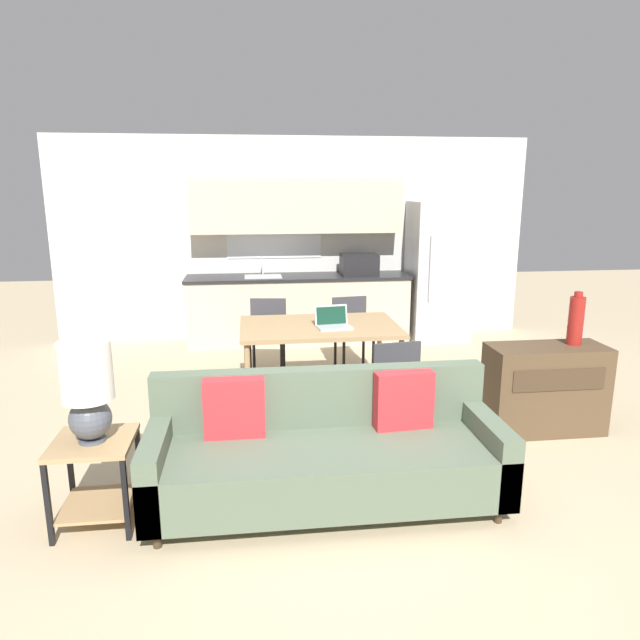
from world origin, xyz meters
TOP-DOWN VIEW (x-y plane):
  - ground_plane at (0.00, 0.00)m, footprint 20.00×20.00m
  - wall_back at (-0.00, 4.63)m, footprint 6.40×0.07m
  - kitchen_counter at (0.02, 4.33)m, footprint 2.94×0.65m
  - refrigerator at (1.91, 4.24)m, footprint 0.78×0.72m
  - dining_table at (0.02, 2.13)m, footprint 1.52×0.99m
  - couch at (-0.17, 0.28)m, footprint 2.28×0.80m
  - side_table at (-1.61, 0.19)m, footprint 0.48×0.48m
  - table_lamp at (-1.60, 0.17)m, footprint 0.30×0.30m
  - credenza at (1.83, 1.15)m, footprint 0.98×0.42m
  - vase at (2.07, 1.18)m, footprint 0.13×0.13m
  - dining_chair_near_right at (0.52, 1.26)m, footprint 0.47×0.47m
  - dining_chair_far_left at (-0.45, 2.97)m, footprint 0.47×0.47m
  - dining_chair_far_right at (0.50, 2.96)m, footprint 0.47×0.47m
  - laptop at (0.14, 2.04)m, footprint 0.35×0.29m

SIDE VIEW (x-z plane):
  - ground_plane at x=0.00m, z-range 0.00..0.00m
  - couch at x=-0.17m, z-range -0.08..0.76m
  - side_table at x=-1.61m, z-range 0.10..0.65m
  - credenza at x=1.83m, z-range 0.00..0.75m
  - dining_chair_near_right at x=0.52m, z-range 0.07..0.90m
  - dining_chair_far_left at x=-0.45m, z-range 0.07..0.90m
  - dining_chair_far_right at x=0.50m, z-range 0.07..0.90m
  - dining_table at x=0.02m, z-range 0.32..1.07m
  - laptop at x=0.14m, z-range 0.70..0.90m
  - kitchen_counter at x=0.02m, z-range -0.23..1.92m
  - table_lamp at x=-1.60m, z-range 0.59..1.21m
  - refrigerator at x=1.91m, z-range 0.00..1.86m
  - vase at x=2.07m, z-range 0.74..1.19m
  - wall_back at x=0.00m, z-range 0.00..2.70m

